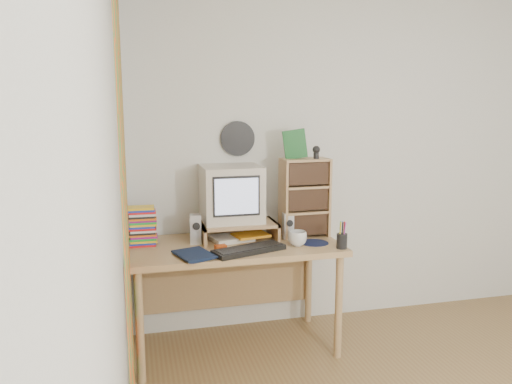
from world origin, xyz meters
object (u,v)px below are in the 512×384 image
crt_monitor (232,194)px  keyboard (249,250)px  dvd_stack (143,227)px  cd_rack (305,198)px  desk (233,260)px  diary (179,255)px  mug (297,239)px

crt_monitor → keyboard: (0.03, -0.36, -0.30)m
keyboard → dvd_stack: bearing=134.2°
keyboard → cd_rack: cd_rack is taller
desk → dvd_stack: bearing=175.1°
crt_monitor → diary: crt_monitor is taller
desk → mug: size_ratio=11.29×
dvd_stack → cd_rack: size_ratio=0.45×
crt_monitor → keyboard: crt_monitor is taller
keyboard → mug: bearing=-7.8°
desk → diary: bearing=-141.1°
crt_monitor → diary: (-0.41, -0.40, -0.29)m
keyboard → mug: (0.34, 0.07, 0.03)m
crt_monitor → cd_rack: 0.51m
keyboard → desk: bearing=81.5°
desk → diary: size_ratio=5.88×
crt_monitor → keyboard: bearing=-84.9°
cd_rack → dvd_stack: bearing=177.1°
mug → keyboard: bearing=-169.0°
desk → cd_rack: cd_rack is taller
desk → keyboard: 0.32m
dvd_stack → mug: (0.99, -0.26, -0.07)m
crt_monitor → dvd_stack: 0.64m
desk → crt_monitor: crt_monitor is taller
cd_rack → crt_monitor: bearing=171.6°
keyboard → diary: diary is taller
mug → diary: mug is taller
cd_rack → mug: cd_rack is taller
desk → mug: 0.48m
mug → diary: (-0.78, -0.10, -0.03)m
dvd_stack → diary: size_ratio=1.03×
diary → keyboard: bearing=-13.0°
keyboard → mug: mug is taller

